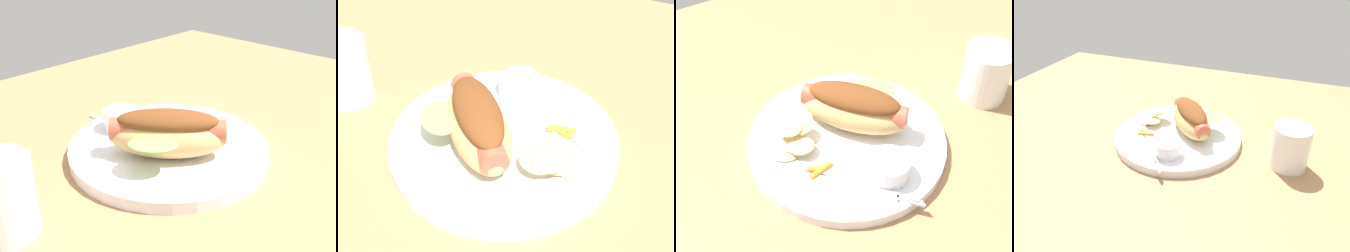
% 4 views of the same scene
% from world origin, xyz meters
% --- Properties ---
extents(ground_plane, '(1.20, 0.90, 0.02)m').
position_xyz_m(ground_plane, '(0.00, 0.00, -0.01)').
color(ground_plane, '#9E754C').
extents(plate, '(0.27, 0.27, 0.02)m').
position_xyz_m(plate, '(0.01, -0.00, 0.01)').
color(plate, white).
rests_on(plate, ground_plane).
extents(hot_dog, '(0.15, 0.16, 0.06)m').
position_xyz_m(hot_dog, '(-0.01, -0.02, 0.05)').
color(hot_dog, tan).
rests_on(hot_dog, plate).
extents(sauce_ramekin, '(0.05, 0.05, 0.03)m').
position_xyz_m(sauce_ramekin, '(-0.00, 0.08, 0.03)').
color(sauce_ramekin, white).
rests_on(sauce_ramekin, plate).
extents(fork, '(0.13, 0.13, 0.00)m').
position_xyz_m(fork, '(0.05, 0.08, 0.02)').
color(fork, silver).
rests_on(fork, plate).
extents(knife, '(0.11, 0.11, 0.00)m').
position_xyz_m(knife, '(0.04, 0.06, 0.02)').
color(knife, silver).
rests_on(knife, plate).
extents(chips_pile, '(0.09, 0.07, 0.03)m').
position_xyz_m(chips_pile, '(0.08, -0.03, 0.03)').
color(chips_pile, '#D8C479').
rests_on(chips_pile, plate).
extents(carrot_garnish, '(0.04, 0.02, 0.01)m').
position_xyz_m(carrot_garnish, '(0.07, 0.03, 0.02)').
color(carrot_garnish, orange).
rests_on(carrot_garnish, plate).
extents(drinking_cup, '(0.07, 0.07, 0.08)m').
position_xyz_m(drinking_cup, '(-0.22, 0.01, 0.04)').
color(drinking_cup, white).
rests_on(drinking_cup, ground_plane).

